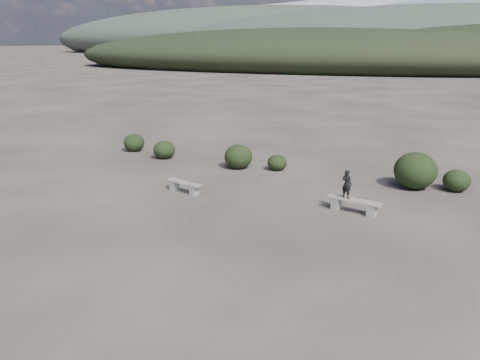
% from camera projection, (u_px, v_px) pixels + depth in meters
% --- Properties ---
extents(ground, '(1200.00, 1200.00, 0.00)m').
position_uv_depth(ground, '(182.00, 246.00, 13.71)').
color(ground, '#2F2925').
rests_on(ground, ground).
extents(bench_left, '(1.72, 0.78, 0.42)m').
position_uv_depth(bench_left, '(184.00, 186.00, 18.50)').
color(bench_left, gray).
rests_on(bench_left, ground).
extents(bench_right, '(1.99, 0.79, 0.49)m').
position_uv_depth(bench_right, '(354.00, 205.00, 16.27)').
color(bench_right, gray).
rests_on(bench_right, ground).
extents(seated_person, '(0.43, 0.36, 1.02)m').
position_uv_depth(seated_person, '(347.00, 184.00, 16.25)').
color(seated_person, black).
rests_on(seated_person, bench_right).
extents(shrub_a, '(1.12, 1.12, 0.91)m').
position_uv_depth(shrub_a, '(164.00, 150.00, 23.87)').
color(shrub_a, black).
rests_on(shrub_a, ground).
extents(shrub_b, '(1.32, 1.32, 1.13)m').
position_uv_depth(shrub_b, '(238.00, 156.00, 21.96)').
color(shrub_b, black).
rests_on(shrub_b, ground).
extents(shrub_c, '(0.91, 0.91, 0.73)m').
position_uv_depth(shrub_c, '(277.00, 163.00, 21.67)').
color(shrub_c, black).
rests_on(shrub_c, ground).
extents(shrub_d, '(1.70, 1.70, 1.49)m').
position_uv_depth(shrub_d, '(415.00, 170.00, 18.89)').
color(shrub_d, black).
rests_on(shrub_d, ground).
extents(shrub_e, '(1.05, 1.05, 0.88)m').
position_uv_depth(shrub_e, '(457.00, 181.00, 18.59)').
color(shrub_e, black).
rests_on(shrub_e, ground).
extents(shrub_f, '(1.12, 1.12, 0.95)m').
position_uv_depth(shrub_f, '(134.00, 143.00, 25.44)').
color(shrub_f, black).
rests_on(shrub_f, ground).
extents(mountain_ridges, '(500.00, 400.00, 56.00)m').
position_uv_depth(mountain_ridges, '(430.00, 34.00, 311.50)').
color(mountain_ridges, black).
rests_on(mountain_ridges, ground).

